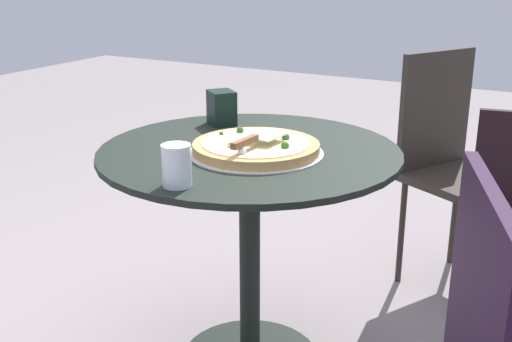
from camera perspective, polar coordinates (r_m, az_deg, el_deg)
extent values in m
cylinder|color=black|center=(1.85, -0.59, 1.72)|extent=(0.88, 0.88, 0.02)
cylinder|color=black|center=(1.98, -0.56, -8.04)|extent=(0.06, 0.06, 0.68)
cylinder|color=silver|center=(1.80, 0.00, 1.63)|extent=(0.38, 0.38, 0.00)
cylinder|color=tan|center=(1.80, 0.00, 2.11)|extent=(0.36, 0.36, 0.03)
cylinder|color=beige|center=(1.79, 0.00, 2.57)|extent=(0.31, 0.31, 0.00)
sphere|color=beige|center=(1.75, -2.41, 2.37)|extent=(0.02, 0.02, 0.02)
sphere|color=#346833|center=(1.82, 2.67, 3.03)|extent=(0.02, 0.02, 0.02)
sphere|color=#3A6B22|center=(1.74, 2.60, 2.27)|extent=(0.02, 0.02, 0.02)
sphere|color=#2D6026|center=(1.89, -1.43, 3.64)|extent=(0.02, 0.02, 0.02)
sphere|color=silver|center=(1.68, -1.28, 1.74)|extent=(0.02, 0.02, 0.02)
sphere|color=#236D21|center=(1.80, 1.18, 2.77)|extent=(0.01, 0.01, 0.01)
sphere|color=#326034|center=(1.87, -3.11, 3.35)|extent=(0.01, 0.01, 0.01)
cube|color=silver|center=(1.78, 0.87, 3.17)|extent=(0.11, 0.09, 0.00)
cube|color=brown|center=(1.70, -1.02, 2.61)|extent=(0.11, 0.03, 0.02)
cylinder|color=white|center=(1.55, -7.23, 0.52)|extent=(0.07, 0.07, 0.10)
cube|color=black|center=(2.11, -3.08, 5.66)|extent=(0.12, 0.12, 0.11)
cube|color=black|center=(1.13, 19.07, -12.58)|extent=(0.41, 0.17, 0.45)
cylinder|color=black|center=(2.20, 18.41, -10.62)|extent=(0.02, 0.02, 0.41)
cube|color=#2A241F|center=(2.53, 18.12, -0.83)|extent=(0.50, 0.50, 0.03)
cube|color=#2A241F|center=(2.57, 15.71, 5.30)|extent=(0.34, 0.20, 0.45)
cylinder|color=#2A241F|center=(2.42, 18.06, -7.67)|extent=(0.02, 0.02, 0.43)
cylinder|color=#2A241F|center=(2.81, 17.25, -3.81)|extent=(0.02, 0.02, 0.43)
cylinder|color=#2A241F|center=(2.60, 12.83, -5.31)|extent=(0.02, 0.02, 0.43)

